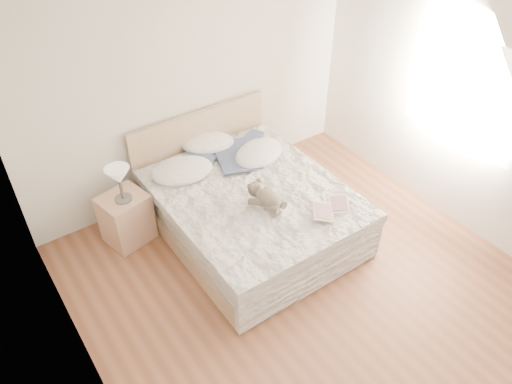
% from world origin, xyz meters
% --- Properties ---
extents(floor, '(4.00, 4.50, 0.00)m').
position_xyz_m(floor, '(0.00, 0.00, 0.00)').
color(floor, brown).
rests_on(floor, ground).
extents(ceiling, '(4.00, 4.50, 0.00)m').
position_xyz_m(ceiling, '(0.00, 0.00, 2.70)').
color(ceiling, silver).
rests_on(ceiling, ground).
extents(wall_back, '(4.00, 0.02, 2.70)m').
position_xyz_m(wall_back, '(0.00, 2.25, 1.35)').
color(wall_back, silver).
rests_on(wall_back, ground).
extents(wall_left, '(0.02, 4.50, 2.70)m').
position_xyz_m(wall_left, '(-2.00, 0.00, 1.35)').
color(wall_left, silver).
rests_on(wall_left, ground).
extents(wall_right, '(0.02, 4.50, 2.70)m').
position_xyz_m(wall_right, '(2.00, 0.00, 1.35)').
color(wall_right, silver).
rests_on(wall_right, ground).
extents(window, '(0.02, 1.30, 1.10)m').
position_xyz_m(window, '(1.99, 0.30, 1.45)').
color(window, white).
rests_on(window, wall_right).
extents(bed, '(1.72, 2.14, 1.00)m').
position_xyz_m(bed, '(0.00, 1.19, 0.31)').
color(bed, tan).
rests_on(bed, floor).
extents(nightstand, '(0.53, 0.49, 0.56)m').
position_xyz_m(nightstand, '(-1.12, 1.81, 0.28)').
color(nightstand, tan).
rests_on(nightstand, floor).
extents(table_lamp, '(0.28, 0.28, 0.39)m').
position_xyz_m(table_lamp, '(-1.12, 1.77, 0.84)').
color(table_lamp, '#4A4541').
rests_on(table_lamp, nightstand).
extents(pillow_left, '(0.74, 0.59, 0.20)m').
position_xyz_m(pillow_left, '(-0.45, 1.77, 0.64)').
color(pillow_left, white).
rests_on(pillow_left, bed).
extents(pillow_middle, '(0.71, 0.63, 0.18)m').
position_xyz_m(pillow_middle, '(0.04, 2.07, 0.64)').
color(pillow_middle, white).
rests_on(pillow_middle, bed).
extents(pillow_right, '(0.74, 0.63, 0.19)m').
position_xyz_m(pillow_right, '(0.40, 1.57, 0.64)').
color(pillow_right, white).
rests_on(pillow_right, bed).
extents(blouse, '(0.87, 0.90, 0.03)m').
position_xyz_m(blouse, '(0.18, 1.69, 0.63)').
color(blouse, navy).
rests_on(blouse, bed).
extents(photo_book, '(0.38, 0.33, 0.02)m').
position_xyz_m(photo_book, '(-0.38, 1.77, 0.63)').
color(photo_book, silver).
rests_on(photo_book, bed).
extents(childrens_book, '(0.49, 0.47, 0.03)m').
position_xyz_m(childrens_book, '(0.44, 0.42, 0.63)').
color(childrens_book, beige).
rests_on(childrens_book, bed).
extents(teddy_bear, '(0.34, 0.42, 0.20)m').
position_xyz_m(teddy_bear, '(-0.04, 0.80, 0.65)').
color(teddy_bear, '#64594D').
rests_on(teddy_bear, bed).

